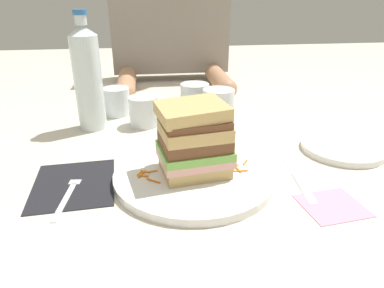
{
  "coord_description": "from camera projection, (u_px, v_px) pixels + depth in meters",
  "views": [
    {
      "loc": [
        -0.09,
        -0.56,
        0.32
      ],
      "look_at": [
        -0.02,
        0.02,
        0.05
      ],
      "focal_mm": 32.52,
      "sensor_mm": 36.0,
      "label": 1
    }
  ],
  "objects": [
    {
      "name": "carrot_shred_1",
      "position": [
        142.0,
        174.0,
        0.61
      ],
      "size": [
        0.01,
        0.02,
        0.0
      ],
      "primitive_type": "cylinder",
      "rotation": [
        0.0,
        1.57,
        1.11
      ],
      "color": "orange",
      "rests_on": "main_plate"
    },
    {
      "name": "main_plate",
      "position": [
        194.0,
        175.0,
        0.63
      ],
      "size": [
        0.29,
        0.29,
        0.01
      ],
      "primitive_type": "cylinder",
      "color": "white",
      "rests_on": "ground_plane"
    },
    {
      "name": "napkin_dark",
      "position": [
        74.0,
        184.0,
        0.61
      ],
      "size": [
        0.15,
        0.18,
        0.0
      ],
      "primitive_type": "cube",
      "rotation": [
        0.0,
        0.0,
        0.07
      ],
      "color": "black",
      "rests_on": "ground_plane"
    },
    {
      "name": "carrot_shred_6",
      "position": [
        245.0,
        162.0,
        0.65
      ],
      "size": [
        0.01,
        0.02,
        0.0
      ],
      "primitive_type": "cylinder",
      "rotation": [
        0.0,
        1.57,
        4.1
      ],
      "color": "orange",
      "rests_on": "main_plate"
    },
    {
      "name": "empty_tumbler_2",
      "position": [
        116.0,
        101.0,
        0.93
      ],
      "size": [
        0.07,
        0.07,
        0.07
      ],
      "primitive_type": "cylinder",
      "color": "silver",
      "rests_on": "ground_plane"
    },
    {
      "name": "carrot_shred_11",
      "position": [
        232.0,
        163.0,
        0.65
      ],
      "size": [
        0.02,
        0.02,
        0.0
      ],
      "primitive_type": "cylinder",
      "rotation": [
        0.0,
        1.57,
        5.28
      ],
      "color": "orange",
      "rests_on": "main_plate"
    },
    {
      "name": "juice_glass",
      "position": [
        218.0,
        112.0,
        0.82
      ],
      "size": [
        0.07,
        0.07,
        0.1
      ],
      "color": "white",
      "rests_on": "ground_plane"
    },
    {
      "name": "carrot_shred_3",
      "position": [
        146.0,
        172.0,
        0.62
      ],
      "size": [
        0.02,
        0.01,
        0.0
      ],
      "primitive_type": "cylinder",
      "rotation": [
        0.0,
        1.57,
        2.67
      ],
      "color": "orange",
      "rests_on": "main_plate"
    },
    {
      "name": "carrot_shred_7",
      "position": [
        232.0,
        168.0,
        0.63
      ],
      "size": [
        0.03,
        0.02,
        0.0
      ],
      "primitive_type": "cylinder",
      "rotation": [
        0.0,
        1.57,
        0.67
      ],
      "color": "orange",
      "rests_on": "main_plate"
    },
    {
      "name": "fork",
      "position": [
        70.0,
        189.0,
        0.59
      ],
      "size": [
        0.03,
        0.17,
        0.0
      ],
      "color": "silver",
      "rests_on": "napkin_dark"
    },
    {
      "name": "carrot_shred_10",
      "position": [
        230.0,
        162.0,
        0.65
      ],
      "size": [
        0.01,
        0.02,
        0.0
      ],
      "primitive_type": "cylinder",
      "rotation": [
        0.0,
        1.57,
        1.05
      ],
      "color": "orange",
      "rests_on": "main_plate"
    },
    {
      "name": "carrot_shred_0",
      "position": [
        153.0,
        181.0,
        0.59
      ],
      "size": [
        0.02,
        0.02,
        0.0
      ],
      "primitive_type": "cylinder",
      "rotation": [
        0.0,
        1.57,
        5.65
      ],
      "color": "orange",
      "rests_on": "main_plate"
    },
    {
      "name": "side_plate",
      "position": [
        343.0,
        147.0,
        0.74
      ],
      "size": [
        0.17,
        0.17,
        0.01
      ],
      "primitive_type": "cylinder",
      "color": "white",
      "rests_on": "ground_plane"
    },
    {
      "name": "knife",
      "position": [
        297.0,
        175.0,
        0.64
      ],
      "size": [
        0.04,
        0.2,
        0.0
      ],
      "color": "silver",
      "rests_on": "ground_plane"
    },
    {
      "name": "sandwich",
      "position": [
        194.0,
        140.0,
        0.6
      ],
      "size": [
        0.13,
        0.12,
        0.13
      ],
      "color": "tan",
      "rests_on": "main_plate"
    },
    {
      "name": "empty_tumbler_0",
      "position": [
        195.0,
        102.0,
        0.89
      ],
      "size": [
        0.07,
        0.07,
        0.09
      ],
      "primitive_type": "cylinder",
      "color": "silver",
      "rests_on": "ground_plane"
    },
    {
      "name": "carrot_shred_4",
      "position": [
        148.0,
        172.0,
        0.62
      ],
      "size": [
        0.03,
        0.01,
        0.0
      ],
      "primitive_type": "cylinder",
      "rotation": [
        0.0,
        1.57,
        0.16
      ],
      "color": "orange",
      "rests_on": "main_plate"
    },
    {
      "name": "napkin_pink",
      "position": [
        332.0,
        205.0,
        0.55
      ],
      "size": [
        0.1,
        0.1,
        0.0
      ],
      "primitive_type": "cube",
      "rotation": [
        0.0,
        0.0,
        0.12
      ],
      "color": "pink",
      "rests_on": "ground_plane"
    },
    {
      "name": "carrot_shred_9",
      "position": [
        232.0,
        169.0,
        0.63
      ],
      "size": [
        0.02,
        0.02,
        0.0
      ],
      "primitive_type": "cylinder",
      "rotation": [
        0.0,
        1.57,
        0.74
      ],
      "color": "orange",
      "rests_on": "main_plate"
    },
    {
      "name": "carrot_shred_8",
      "position": [
        237.0,
        168.0,
        0.63
      ],
      "size": [
        0.01,
        0.03,
        0.0
      ],
      "primitive_type": "cylinder",
      "rotation": [
        0.0,
        1.57,
        1.81
      ],
      "color": "orange",
      "rests_on": "main_plate"
    },
    {
      "name": "diner_across",
      "position": [
        169.0,
        7.0,
        1.2
      ],
      "size": [
        0.41,
        0.42,
        0.53
      ],
      "color": "tan",
      "rests_on": "ground_plane"
    },
    {
      "name": "ground_plane",
      "position": [
        203.0,
        174.0,
        0.64
      ],
      "size": [
        3.0,
        3.0,
        0.0
      ],
      "primitive_type": "plane",
      "color": "beige"
    },
    {
      "name": "empty_tumbler_1",
      "position": [
        144.0,
        111.0,
        0.86
      ],
      "size": [
        0.07,
        0.07,
        0.07
      ],
      "primitive_type": "cylinder",
      "color": "silver",
      "rests_on": "ground_plane"
    },
    {
      "name": "carrot_shred_5",
      "position": [
        240.0,
        171.0,
        0.62
      ],
      "size": [
        0.03,
        0.0,
        0.0
      ],
      "primitive_type": "cylinder",
      "rotation": [
        0.0,
        1.57,
        3.08
      ],
      "color": "orange",
      "rests_on": "main_plate"
    },
    {
      "name": "carrot_shred_2",
      "position": [
        143.0,
        175.0,
        0.61
      ],
      "size": [
        0.02,
        0.01,
        0.0
      ],
      "primitive_type": "cylinder",
      "rotation": [
        0.0,
        1.57,
        2.79
      ],
      "color": "orange",
      "rests_on": "main_plate"
    },
    {
      "name": "carrot_shred_12",
      "position": [
        228.0,
        168.0,
        0.63
      ],
      "size": [
        0.02,
        0.01,
        0.0
      ],
      "primitive_type": "cylinder",
      "rotation": [
        0.0,
        1.57,
        6.04
      ],
      "color": "orange",
      "rests_on": "main_plate"
    },
    {
      "name": "water_bottle",
      "position": [
        88.0,
        78.0,
        0.81
      ],
      "size": [
        0.07,
        0.07,
        0.27
      ],
      "color": "silver",
      "rests_on": "ground_plane"
    }
  ]
}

